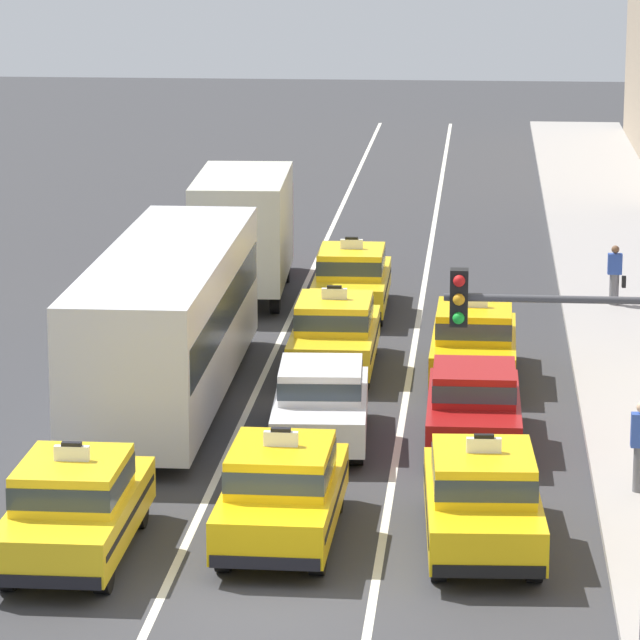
{
  "coord_description": "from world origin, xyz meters",
  "views": [
    {
      "loc": [
        3.14,
        -26.44,
        10.48
      ],
      "look_at": [
        -0.35,
        13.72,
        1.3
      ],
      "focal_mm": 106.77,
      "sensor_mm": 36.0,
      "label": 1
    }
  ],
  "objects": [
    {
      "name": "taxi_center_fourth",
      "position": [
        -0.12,
        20.31,
        0.88
      ],
      "size": [
        1.85,
        4.57,
        1.96
      ],
      "color": "black",
      "rests_on": "ground"
    },
    {
      "name": "lane_stripe_left_center",
      "position": [
        -1.6,
        20.0,
        0.0
      ],
      "size": [
        0.14,
        80.0,
        0.01
      ],
      "primitive_type": "cube",
      "color": "silver",
      "rests_on": "ground"
    },
    {
      "name": "bus_left_second",
      "position": [
        -3.31,
        11.42,
        1.82
      ],
      "size": [
        2.62,
        11.22,
        3.22
      ],
      "color": "black",
      "rests_on": "ground"
    },
    {
      "name": "pedestrian_by_storefront",
      "position": [
        6.51,
        21.17,
        0.91
      ],
      "size": [
        0.47,
        0.24,
        1.52
      ],
      "color": "slate",
      "rests_on": "sidewalk_curb"
    },
    {
      "name": "taxi_center_nearest",
      "position": [
        -0.04,
        3.03,
        0.88
      ],
      "size": [
        1.88,
        4.58,
        1.96
      ],
      "color": "black",
      "rests_on": "ground"
    },
    {
      "name": "sedan_center_second",
      "position": [
        0.11,
        8.72,
        0.85
      ],
      "size": [
        1.98,
        4.38,
        1.58
      ],
      "color": "black",
      "rests_on": "ground"
    },
    {
      "name": "taxi_left_nearest",
      "position": [
        -3.25,
        1.95,
        0.88
      ],
      "size": [
        1.83,
        4.57,
        1.96
      ],
      "color": "black",
      "rests_on": "ground"
    },
    {
      "name": "traffic_light_pole",
      "position": [
        4.49,
        -1.86,
        3.82
      ],
      "size": [
        2.87,
        0.33,
        5.58
      ],
      "color": "#47474C",
      "rests_on": "ground"
    },
    {
      "name": "box_truck_left_third",
      "position": [
        -3.08,
        22.4,
        1.78
      ],
      "size": [
        2.51,
        7.04,
        3.27
      ],
      "color": "black",
      "rests_on": "ground"
    },
    {
      "name": "sedan_right_second",
      "position": [
        3.04,
        8.78,
        0.85
      ],
      "size": [
        1.8,
        4.31,
        1.58
      ],
      "color": "black",
      "rests_on": "ground"
    },
    {
      "name": "taxi_right_nearest",
      "position": [
        3.23,
        2.95,
        0.88
      ],
      "size": [
        2.03,
        4.64,
        1.96
      ],
      "color": "black",
      "rests_on": "ground"
    },
    {
      "name": "ground_plane",
      "position": [
        0.0,
        0.0,
        0.0
      ],
      "size": [
        160.0,
        160.0,
        0.0
      ],
      "primitive_type": "plane",
      "color": "#353538"
    },
    {
      "name": "taxi_right_third",
      "position": [
        3.0,
        13.78,
        0.88
      ],
      "size": [
        1.86,
        4.58,
        1.96
      ],
      "color": "black",
      "rests_on": "ground"
    },
    {
      "name": "taxi_center_third",
      "position": [
        -0.07,
        14.33,
        0.88
      ],
      "size": [
        1.85,
        4.57,
        1.96
      ],
      "color": "black",
      "rests_on": "ground"
    },
    {
      "name": "lane_stripe_center_right",
      "position": [
        1.6,
        20.0,
        0.0
      ],
      "size": [
        0.14,
        80.0,
        0.01
      ],
      "primitive_type": "cube",
      "color": "silver",
      "rests_on": "ground"
    }
  ]
}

